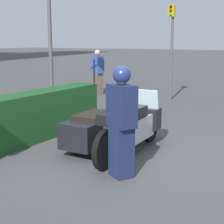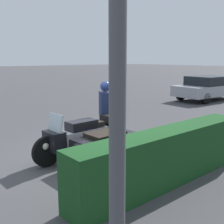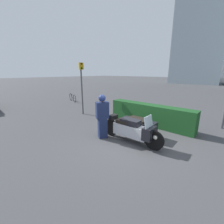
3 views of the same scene
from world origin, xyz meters
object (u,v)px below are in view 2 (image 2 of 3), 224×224
(hedge_bush_curbside, at_px, (166,157))
(parked_car_background, at_px, (207,88))
(officer_rider, at_px, (105,111))
(police_motorcycle, at_px, (92,142))

(hedge_bush_curbside, bearing_deg, parked_car_background, -152.24)
(parked_car_background, bearing_deg, officer_rider, -160.13)
(police_motorcycle, xyz_separation_m, parked_car_background, (-10.98, -3.68, 0.26))
(officer_rider, height_order, hedge_bush_curbside, officer_rider)
(parked_car_background, bearing_deg, police_motorcycle, -157.64)
(police_motorcycle, height_order, parked_car_background, parked_car_background)
(police_motorcycle, bearing_deg, hedge_bush_curbside, 100.73)
(parked_car_background, bearing_deg, hedge_bush_curbside, -148.42)
(police_motorcycle, distance_m, officer_rider, 1.45)
(police_motorcycle, height_order, hedge_bush_curbside, police_motorcycle)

